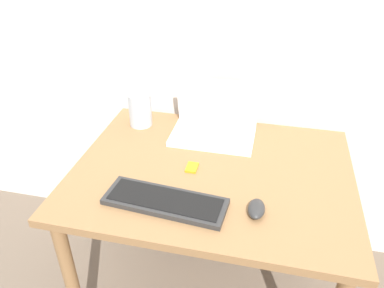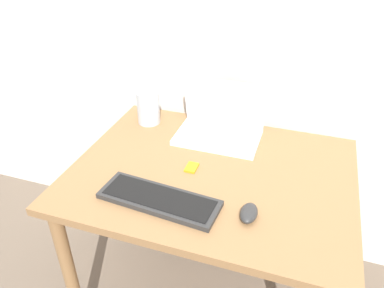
# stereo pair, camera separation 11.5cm
# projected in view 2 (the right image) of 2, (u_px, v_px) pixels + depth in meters

# --- Properties ---
(desk) EXTENTS (1.02, 0.79, 0.71)m
(desk) POSITION_uv_depth(u_px,v_px,m) (211.00, 190.00, 1.43)
(desk) COLOR olive
(desk) RESTS_ON ground_plane
(laptop) EXTENTS (0.34, 0.23, 0.24)m
(laptop) POSITION_uv_depth(u_px,v_px,m) (220.00, 125.00, 1.57)
(laptop) COLOR white
(laptop) RESTS_ON desk
(keyboard) EXTENTS (0.41, 0.17, 0.02)m
(keyboard) POSITION_uv_depth(u_px,v_px,m) (159.00, 199.00, 1.23)
(keyboard) COLOR #2D2D2D
(keyboard) RESTS_ON desk
(mouse) EXTENTS (0.05, 0.09, 0.03)m
(mouse) POSITION_uv_depth(u_px,v_px,m) (249.00, 213.00, 1.17)
(mouse) COLOR #2D2D2D
(mouse) RESTS_ON desk
(vase) EXTENTS (0.10, 0.10, 0.21)m
(vase) POSITION_uv_depth(u_px,v_px,m) (148.00, 101.00, 1.64)
(vase) COLOR silver
(vase) RESTS_ON desk
(mp3_player) EXTENTS (0.04, 0.06, 0.01)m
(mp3_player) POSITION_uv_depth(u_px,v_px,m) (192.00, 167.00, 1.39)
(mp3_player) COLOR orange
(mp3_player) RESTS_ON desk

